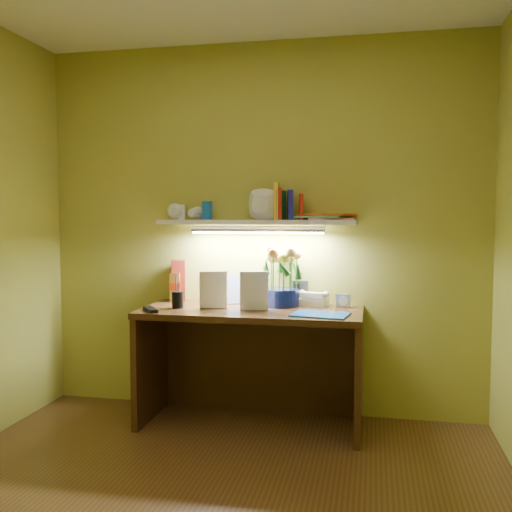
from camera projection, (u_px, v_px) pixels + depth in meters
The scene contains 13 objects.
desk at pixel (251, 367), 3.64m from camera, with size 1.40×0.60×0.75m, color #36190E.
flower_bouquet at pixel (282, 276), 3.72m from camera, with size 0.25×0.25×0.40m, color #0B123E, non-canonical shape.
telephone at pixel (314, 298), 3.73m from camera, with size 0.17×0.13×0.10m, color beige, non-canonical shape.
desk_clock at pixel (343, 301), 3.69m from camera, with size 0.09×0.04×0.09m, color #B3B2B8.
whisky_bottle at pixel (176, 283), 3.91m from camera, with size 0.07×0.07×0.26m, color #A0651B, non-canonical shape.
whisky_box at pixel (178, 281), 3.94m from camera, with size 0.09×0.09×0.28m, color #5D130B.
pen_cup at pixel (178, 294), 3.65m from camera, with size 0.07×0.07×0.18m, color black.
art_card at pixel (230, 289), 3.83m from camera, with size 0.19×0.04×0.19m, color white, non-canonical shape.
tv_remote at pixel (150, 309), 3.54m from camera, with size 0.05×0.18×0.02m, color black.
blue_folder at pixel (321, 314), 3.39m from camera, with size 0.33×0.24×0.01m, color blue.
desk_book_a at pixel (199, 290), 3.63m from camera, with size 0.18×0.02×0.24m, color white.
desk_book_b at pixel (240, 291), 3.56m from camera, with size 0.18×0.02×0.25m, color white.
wall_shelf at pixel (262, 216), 3.74m from camera, with size 1.30×0.34×0.27m.
Camera 1 is at (0.75, -2.30, 1.35)m, focal length 40.00 mm.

